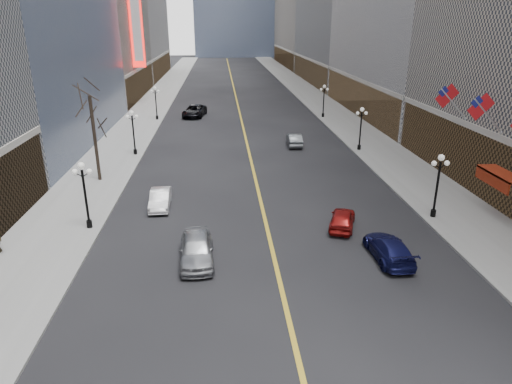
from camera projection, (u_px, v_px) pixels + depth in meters
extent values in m
cube|color=gray|center=(331.00, 112.00, 69.60)|extent=(6.00, 230.00, 0.15)
cube|color=gray|center=(146.00, 115.00, 67.56)|extent=(6.00, 230.00, 0.15)
cube|color=gold|center=(237.00, 103.00, 77.94)|extent=(0.25, 200.00, 0.02)
cube|color=#473A2F|center=(365.00, 97.00, 67.17)|extent=(2.80, 35.00, 5.00)
cube|color=#473A2F|center=(314.00, 71.00, 102.66)|extent=(2.80, 39.00, 5.00)
cube|color=#473A2F|center=(287.00, 57.00, 142.81)|extent=(2.80, 45.00, 5.00)
cube|color=#473A2F|center=(134.00, 83.00, 82.23)|extent=(2.80, 29.00, 5.00)
cube|color=#473A2F|center=(157.00, 66.00, 113.98)|extent=(2.80, 37.00, 5.00)
cylinder|color=black|center=(433.00, 213.00, 31.98)|extent=(0.36, 0.36, 0.50)
cylinder|color=black|center=(437.00, 190.00, 31.37)|extent=(0.16, 0.16, 4.00)
sphere|color=white|center=(441.00, 158.00, 30.56)|extent=(0.44, 0.44, 0.44)
sphere|color=white|center=(434.00, 163.00, 30.67)|extent=(0.36, 0.36, 0.36)
sphere|color=white|center=(447.00, 163.00, 30.73)|extent=(0.36, 0.36, 0.36)
cylinder|color=black|center=(359.00, 147.00, 48.79)|extent=(0.36, 0.36, 0.50)
cylinder|color=black|center=(360.00, 131.00, 48.17)|extent=(0.16, 0.16, 4.00)
sphere|color=white|center=(362.00, 109.00, 47.37)|extent=(0.44, 0.44, 0.44)
sphere|color=white|center=(358.00, 113.00, 47.47)|extent=(0.36, 0.36, 0.36)
sphere|color=white|center=(366.00, 113.00, 47.54)|extent=(0.36, 0.36, 0.36)
cylinder|color=black|center=(323.00, 115.00, 65.59)|extent=(0.36, 0.36, 0.50)
cylinder|color=black|center=(324.00, 103.00, 64.98)|extent=(0.16, 0.16, 4.00)
sphere|color=white|center=(324.00, 86.00, 64.17)|extent=(0.44, 0.44, 0.44)
sphere|color=white|center=(321.00, 89.00, 64.28)|extent=(0.36, 0.36, 0.36)
sphere|color=white|center=(327.00, 89.00, 64.35)|extent=(0.36, 0.36, 0.36)
cylinder|color=black|center=(89.00, 224.00, 30.26)|extent=(0.36, 0.36, 0.50)
cylinder|color=black|center=(86.00, 199.00, 29.64)|extent=(0.16, 0.16, 4.00)
sphere|color=white|center=(81.00, 166.00, 28.84)|extent=(0.44, 0.44, 0.44)
sphere|color=white|center=(75.00, 172.00, 28.95)|extent=(0.36, 0.36, 0.36)
sphere|color=white|center=(89.00, 171.00, 29.01)|extent=(0.36, 0.36, 0.36)
cylinder|color=black|center=(135.00, 152.00, 47.07)|extent=(0.36, 0.36, 0.50)
cylinder|color=black|center=(134.00, 135.00, 46.45)|extent=(0.16, 0.16, 4.00)
sphere|color=white|center=(132.00, 113.00, 45.65)|extent=(0.44, 0.44, 0.44)
sphere|color=white|center=(127.00, 117.00, 45.75)|extent=(0.36, 0.36, 0.36)
sphere|color=white|center=(136.00, 117.00, 45.82)|extent=(0.36, 0.36, 0.36)
cylinder|color=black|center=(157.00, 118.00, 63.87)|extent=(0.36, 0.36, 0.50)
cylinder|color=black|center=(156.00, 105.00, 63.26)|extent=(0.16, 0.16, 4.00)
sphere|color=white|center=(155.00, 88.00, 62.45)|extent=(0.44, 0.44, 0.44)
sphere|color=white|center=(152.00, 91.00, 62.56)|extent=(0.36, 0.36, 0.36)
sphere|color=white|center=(158.00, 91.00, 62.63)|extent=(0.36, 0.36, 0.36)
cylinder|color=#B2B2B7|center=(488.00, 116.00, 31.89)|extent=(2.49, 0.12, 2.49)
cube|color=red|center=(481.00, 107.00, 31.62)|extent=(1.94, 0.04, 1.94)
cube|color=navy|center=(477.00, 102.00, 31.47)|extent=(0.88, 0.06, 0.88)
cylinder|color=#B2B2B7|center=(454.00, 104.00, 36.56)|extent=(2.49, 0.12, 2.49)
cube|color=red|center=(447.00, 96.00, 36.29)|extent=(1.94, 0.04, 1.94)
cube|color=navy|center=(444.00, 91.00, 36.14)|extent=(0.88, 0.06, 0.88)
cube|color=maroon|center=(502.00, 174.00, 31.33)|extent=(1.40, 4.00, 0.15)
cube|color=maroon|center=(492.00, 179.00, 31.42)|extent=(0.10, 4.00, 0.90)
cube|color=red|center=(136.00, 28.00, 72.58)|extent=(2.00, 0.50, 12.00)
cube|color=white|center=(137.00, 28.00, 72.59)|extent=(1.40, 0.55, 10.00)
cylinder|color=#2D231C|center=(95.00, 139.00, 38.30)|extent=(0.28, 0.28, 7.20)
imported|color=#9B9DA2|center=(197.00, 249.00, 26.08)|extent=(2.16, 4.86, 1.63)
imported|color=silver|center=(160.00, 199.00, 33.83)|extent=(1.51, 4.04, 1.32)
imported|color=black|center=(194.00, 111.00, 66.25)|extent=(3.72, 6.37, 1.67)
imported|color=#121445|center=(389.00, 248.00, 26.42)|extent=(2.01, 4.69, 1.34)
imported|color=maroon|center=(342.00, 219.00, 30.43)|extent=(2.75, 4.15, 1.31)
imported|color=#494E51|center=(294.00, 140.00, 50.66)|extent=(1.67, 4.26, 1.38)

